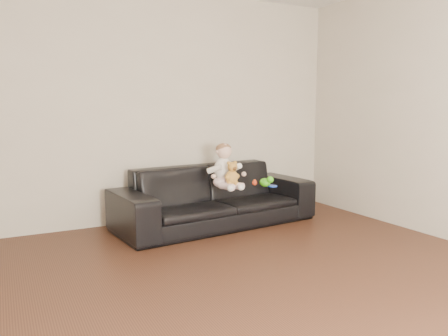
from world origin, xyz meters
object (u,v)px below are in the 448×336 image
baby (225,169)px  teddy_bear (232,174)px  toy_blue_disc (272,186)px  toy_green (265,182)px  sofa (215,196)px  toy_rattle (255,183)px

baby → teddy_bear: 0.15m
baby → toy_blue_disc: bearing=-35.3°
toy_green → toy_blue_disc: 0.09m
sofa → toy_green: bearing=-31.8°
teddy_bear → toy_blue_disc: teddy_bear is taller
toy_green → toy_blue_disc: (0.07, -0.04, -0.04)m
teddy_bear → toy_rattle: (0.37, 0.15, -0.15)m
teddy_bear → toy_rattle: 0.43m
sofa → toy_blue_disc: bearing=-31.7°
teddy_bear → toy_green: 0.45m
baby → toy_green: size_ratio=3.51×
sofa → baby: size_ratio=4.54×
sofa → baby: 0.34m
sofa → toy_blue_disc: size_ratio=20.61×
sofa → toy_rattle: bearing=-21.0°
baby → sofa: bearing=95.0°
sofa → toy_green: size_ratio=15.97×
baby → teddy_bear: bearing=-104.7°
toy_rattle → teddy_bear: bearing=-157.9°
baby → toy_blue_disc: baby is taller
toy_green → toy_rattle: (-0.06, 0.12, -0.02)m
sofa → toy_rattle: sofa is taller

